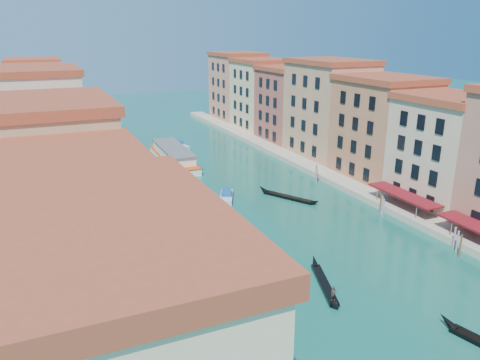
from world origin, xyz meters
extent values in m
cube|color=#974420|center=(-26.00, 8.00, 18.50)|extent=(12.80, 16.40, 1.00)
cube|color=tan|center=(-26.00, 23.50, 8.50)|extent=(12.00, 15.00, 17.00)
cube|color=#974420|center=(-26.00, 23.50, 17.50)|extent=(12.80, 15.40, 1.00)
cube|color=tan|center=(-26.00, 39.50, 9.50)|extent=(12.00, 17.00, 19.00)
cube|color=#974420|center=(-26.00, 39.50, 19.50)|extent=(12.80, 17.40, 1.00)
cube|color=tan|center=(-26.00, 55.00, 8.25)|extent=(12.00, 14.00, 16.50)
cube|color=#974420|center=(-26.00, 55.00, 17.00)|extent=(12.80, 14.40, 1.00)
cube|color=beige|center=(-26.00, 71.00, 10.00)|extent=(12.00, 18.00, 20.00)
cube|color=#974420|center=(-26.00, 71.00, 20.50)|extent=(12.80, 18.40, 1.00)
cube|color=tan|center=(-26.00, 88.00, 8.75)|extent=(12.00, 16.00, 17.50)
cube|color=#974420|center=(-26.00, 88.00, 18.00)|extent=(12.80, 16.40, 1.00)
cube|color=#A37E5E|center=(-26.00, 103.50, 9.25)|extent=(12.00, 15.00, 18.50)
cube|color=#974420|center=(-26.00, 103.50, 19.00)|extent=(12.80, 15.40, 1.00)
cube|color=tan|center=(-26.00, 119.50, 9.50)|extent=(12.00, 17.00, 19.00)
cube|color=#974420|center=(-26.00, 119.50, 19.50)|extent=(12.80, 17.40, 1.00)
cube|color=tan|center=(30.00, 39.00, 8.25)|extent=(12.00, 14.00, 16.50)
cube|color=#974420|center=(30.00, 39.00, 17.00)|extent=(12.80, 14.40, 1.00)
cube|color=#B26745|center=(30.00, 54.00, 9.00)|extent=(12.00, 16.00, 18.00)
cube|color=#974420|center=(30.00, 54.00, 18.50)|extent=(12.80, 16.40, 1.00)
cube|color=tan|center=(30.00, 71.00, 10.00)|extent=(12.00, 18.00, 20.00)
cube|color=#974420|center=(30.00, 71.00, 20.50)|extent=(12.80, 18.40, 1.00)
cube|color=#96493E|center=(30.00, 87.50, 8.75)|extent=(12.00, 15.00, 17.50)
cube|color=#974420|center=(30.00, 87.50, 18.00)|extent=(12.80, 15.40, 1.00)
cube|color=#D2B585|center=(30.00, 103.00, 9.25)|extent=(12.00, 16.00, 18.50)
cube|color=#974420|center=(30.00, 103.00, 19.00)|extent=(12.80, 16.40, 1.00)
cube|color=#C2775E|center=(30.00, 119.50, 9.75)|extent=(12.00, 17.00, 19.50)
cube|color=#974420|center=(30.00, 119.50, 20.00)|extent=(12.80, 17.40, 1.00)
cube|color=#ADA58C|center=(22.00, 65.00, 0.50)|extent=(4.00, 140.00, 1.00)
cylinder|color=#5F5F61|center=(20.80, 28.60, 1.50)|extent=(0.12, 0.12, 3.00)
cube|color=maroon|center=(22.20, 39.00, 3.00)|extent=(3.20, 12.60, 0.25)
cylinder|color=#5F5F61|center=(20.80, 34.80, 1.50)|extent=(0.12, 0.12, 3.00)
cylinder|color=#5F5F61|center=(20.80, 43.20, 1.50)|extent=(0.12, 0.12, 3.00)
cylinder|color=#543B1C|center=(18.50, 25.00, 1.30)|extent=(0.24, 0.24, 3.20)
cylinder|color=#543B1C|center=(19.10, 26.00, 1.30)|extent=(0.24, 0.24, 3.20)
cylinder|color=#543B1C|center=(19.70, 27.00, 1.30)|extent=(0.24, 0.24, 3.20)
cylinder|color=#543B1C|center=(18.50, 39.00, 1.30)|extent=(0.24, 0.24, 3.20)
cylinder|color=#543B1C|center=(19.10, 40.00, 1.30)|extent=(0.24, 0.24, 3.20)
cylinder|color=#543B1C|center=(19.70, 41.00, 1.30)|extent=(0.24, 0.24, 3.20)
cylinder|color=#543B1C|center=(18.50, 57.00, 1.30)|extent=(0.24, 0.24, 3.20)
cylinder|color=#543B1C|center=(19.10, 58.00, 1.30)|extent=(0.24, 0.24, 3.20)
cylinder|color=#543B1C|center=(19.70, 59.00, 1.30)|extent=(0.24, 0.24, 3.20)
cube|color=white|center=(-1.42, 80.97, 0.68)|extent=(5.81, 22.97, 1.37)
cube|color=white|center=(-1.42, 80.97, 2.17)|extent=(5.11, 18.39, 1.83)
cube|color=#5F5F61|center=(-1.42, 80.97, 3.25)|extent=(5.46, 18.97, 0.29)
cube|color=#E6480D|center=(-1.42, 80.97, 1.31)|extent=(5.87, 22.97, 0.29)
cube|color=black|center=(-0.53, 25.83, 0.20)|extent=(3.74, 8.24, 0.42)
cone|color=black|center=(1.01, 30.22, 0.56)|extent=(1.41, 2.04, 1.56)
cone|color=black|center=(-2.07, 21.44, 0.47)|extent=(1.30, 1.74, 1.38)
imported|color=#342B23|center=(-1.70, 22.49, 1.17)|extent=(0.68, 0.56, 1.61)
cone|color=black|center=(5.79, 14.94, 0.61)|extent=(1.38, 2.21, 1.71)
cube|color=black|center=(9.67, 51.77, 0.22)|extent=(5.41, 8.52, 0.46)
cone|color=black|center=(7.21, 56.21, 0.61)|extent=(1.79, 2.23, 1.70)
cone|color=black|center=(12.14, 47.34, 0.51)|extent=(1.62, 1.92, 1.50)
cube|color=silver|center=(0.17, 55.58, 0.36)|extent=(4.39, 6.51, 0.72)
cube|color=#125099|center=(0.36, 55.99, 0.98)|extent=(2.58, 3.11, 0.63)
cube|color=beige|center=(3.13, 93.51, 0.45)|extent=(4.16, 8.23, 0.90)
cube|color=#125099|center=(3.00, 94.06, 1.24)|extent=(2.72, 3.74, 0.79)
camera|label=1|loc=(-27.08, -11.48, 26.41)|focal=35.00mm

